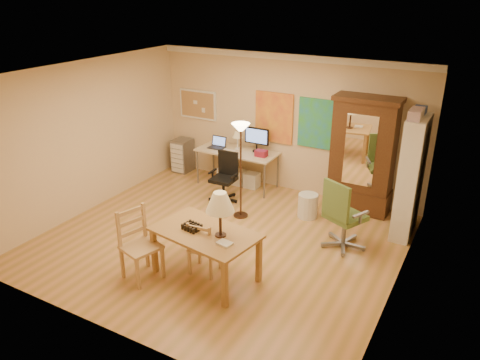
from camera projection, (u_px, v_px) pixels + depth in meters
The scene contains 16 objects.
floor at pixel (221, 240), 7.66m from camera, with size 5.50×5.50×0.00m, color #A27A39.
crown_molding at pixel (288, 57), 8.62m from camera, with size 5.50×0.08×0.12m, color white.
corkboard at pixel (198, 105), 9.99m from camera, with size 0.90×0.04×0.62m, color #A3744C.
art_panel_left at pixel (274, 118), 9.20m from camera, with size 0.80×0.04×1.00m, color yellow.
art_panel_right at pixel (317, 124), 8.80m from camera, with size 0.75×0.04×0.95m, color teal.
dining_table at pixel (210, 224), 6.35m from camera, with size 1.58×1.09×1.37m.
ladder_chair_back at pixel (204, 249), 6.67m from camera, with size 0.43×0.41×0.84m.
ladder_chair_left at pixel (140, 247), 6.54m from camera, with size 0.58×0.59×1.04m.
torchiere_lamp at pixel (241, 143), 7.93m from camera, with size 0.31×0.31×1.73m.
computer_desk at pixel (239, 164), 9.61m from camera, with size 1.66×0.72×1.25m.
office_chair_black at pixel (224, 188), 9.01m from camera, with size 0.58×0.58×0.95m.
office_chair_green at pixel (342, 230), 7.35m from camera, with size 0.71×0.71×1.16m.
drawer_cart at pixel (183, 155), 10.39m from camera, with size 0.36×0.44×0.73m.
armoire at pixel (362, 163), 8.38m from camera, with size 1.15×0.55×2.12m.
bookshelf at pixel (410, 178), 7.50m from camera, with size 0.30×0.81×2.01m.
wastebin at pixel (308, 206), 8.36m from camera, with size 0.35×0.35×0.44m, color silver.
Camera 1 is at (3.52, -5.69, 3.88)m, focal length 35.00 mm.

